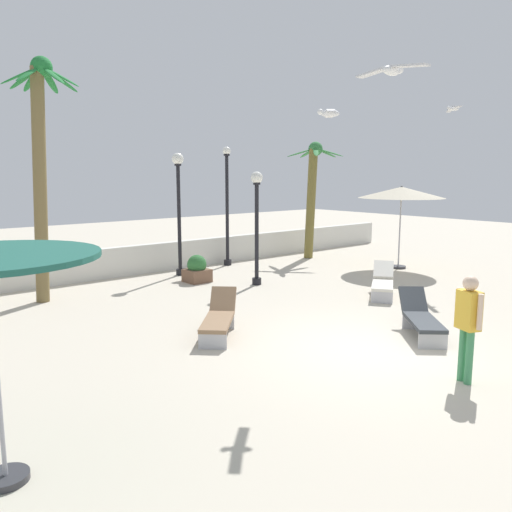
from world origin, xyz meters
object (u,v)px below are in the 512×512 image
at_px(patio_umbrella_2, 401,193).
at_px(seagull_0, 453,108).
at_px(palm_tree_2, 40,156).
at_px(lounge_chair_1, 383,281).
at_px(lamp_post_2, 227,203).
at_px(lounge_chair_2, 219,317).
at_px(lamp_post_0, 179,199).
at_px(lounge_chair_0, 421,317).
at_px(guest_0, 468,318).
at_px(seagull_2, 329,113).
at_px(lamp_post_1, 257,217).
at_px(planter, 197,270).
at_px(palm_tree_1, 312,187).
at_px(seagull_1, 392,70).

height_order(patio_umbrella_2, seagull_0, seagull_0).
bearing_deg(palm_tree_2, lounge_chair_1, -36.64).
xyz_separation_m(lamp_post_2, lounge_chair_2, (-5.12, -6.48, -1.90)).
distance_m(lamp_post_0, lounge_chair_2, 6.95).
bearing_deg(lounge_chair_0, lamp_post_2, 78.20).
height_order(lamp_post_2, seagull_0, seagull_0).
xyz_separation_m(lounge_chair_0, guest_0, (-1.63, -1.83, 0.68)).
bearing_deg(seagull_2, lamp_post_0, 76.02).
relative_size(lamp_post_2, lounge_chair_0, 2.43).
xyz_separation_m(lamp_post_1, planter, (-1.17, 1.48, -1.68)).
xyz_separation_m(palm_tree_2, lounge_chair_2, (1.70, -5.26, -3.38)).
height_order(lamp_post_0, seagull_2, seagull_2).
distance_m(lamp_post_0, planter, 2.48).
relative_size(lamp_post_1, lounge_chair_1, 1.83).
relative_size(lamp_post_0, lounge_chair_1, 2.15).
bearing_deg(palm_tree_2, guest_0, -71.57).
bearing_deg(seagull_0, lounge_chair_2, -178.31).
distance_m(lamp_post_0, seagull_0, 9.13).
xyz_separation_m(palm_tree_1, lamp_post_2, (-3.61, 0.77, -0.52)).
distance_m(palm_tree_1, lounge_chair_1, 7.06).
bearing_deg(lounge_chair_1, patio_umbrella_2, 29.04).
bearing_deg(planter, lamp_post_1, -51.77).
relative_size(lounge_chair_2, seagull_1, 1.69).
bearing_deg(lounge_chair_0, palm_tree_2, 121.58).
distance_m(guest_0, seagull_2, 4.09).
height_order(seagull_1, seagull_2, seagull_1).
distance_m(lamp_post_1, lamp_post_2, 3.52).
height_order(lamp_post_2, guest_0, lamp_post_2).
relative_size(lamp_post_1, planter, 3.98).
height_order(lamp_post_1, planter, lamp_post_1).
bearing_deg(planter, seagull_0, -33.47).
bearing_deg(palm_tree_2, seagull_2, -71.98).
bearing_deg(lounge_chair_0, planter, 94.57).
bearing_deg(planter, lamp_post_2, 34.95).
bearing_deg(guest_0, seagull_2, 109.76).
relative_size(palm_tree_1, seagull_0, 5.27).
height_order(seagull_1, planter, seagull_1).
xyz_separation_m(lounge_chair_2, guest_0, (1.56, -4.55, 0.68)).
xyz_separation_m(lamp_post_0, lounge_chair_1, (2.69, -6.10, -2.10)).
xyz_separation_m(lamp_post_2, lounge_chair_1, (0.37, -6.57, -1.88)).
height_order(palm_tree_1, lounge_chair_2, palm_tree_1).
distance_m(lounge_chair_2, seagull_0, 10.56).
xyz_separation_m(seagull_1, planter, (3.08, 9.10, -4.22)).
height_order(lamp_post_1, seagull_1, seagull_1).
height_order(patio_umbrella_2, lounge_chair_1, patio_umbrella_2).
bearing_deg(seagull_2, palm_tree_1, 44.89).
height_order(guest_0, planter, guest_0).
bearing_deg(lounge_chair_1, planter, 120.97).
bearing_deg(lounge_chair_0, seagull_1, -155.60).
height_order(patio_umbrella_2, lamp_post_1, lamp_post_1).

